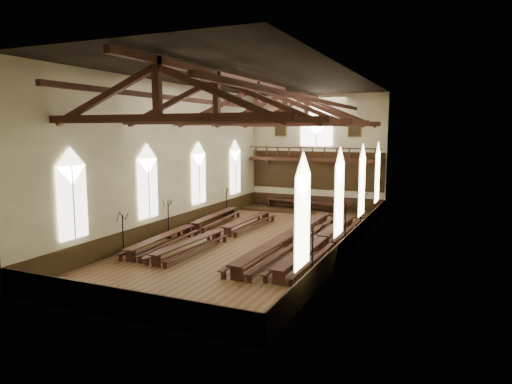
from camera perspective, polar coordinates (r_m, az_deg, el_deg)
ground at (r=28.80m, az=0.06°, el=-6.18°), size 26.00×26.00×0.00m
room_walls at (r=27.96m, az=0.06°, el=6.78°), size 26.00×26.00×26.00m
wainscot_band at (r=28.66m, az=0.06°, el=-5.01°), size 12.00×26.00×1.20m
side_windows at (r=28.14m, az=0.06°, el=1.24°), size 11.85×19.80×4.50m
end_window at (r=40.11m, az=7.56°, el=8.08°), size 2.80×0.12×3.80m
minstrels_gallery at (r=39.99m, az=7.38°, el=3.33°), size 11.80×1.24×3.70m
portraits at (r=40.11m, az=7.56°, el=7.90°), size 7.75×0.09×1.45m
roof_trusses at (r=27.99m, az=0.06°, el=10.38°), size 11.70×25.70×2.80m
refectory_row_a at (r=30.78m, az=-8.13°, el=-4.33°), size 1.96×14.33×0.73m
refectory_row_b at (r=29.33m, az=-4.26°, el=-4.91°), size 1.67×14.05×0.71m
refectory_row_c at (r=27.62m, az=4.29°, el=-5.54°), size 1.73×14.97×0.81m
refectory_row_d at (r=27.16m, az=8.24°, el=-5.91°), size 1.61×14.52×0.76m
dais at (r=39.40m, az=6.14°, el=-2.31°), size 11.40×2.91×0.19m
high_table at (r=39.28m, az=6.15°, el=-1.32°), size 7.43×1.84×0.69m
high_chairs at (r=39.98m, az=6.47°, el=-1.24°), size 7.64×0.44×0.99m
candelabrum_left_near at (r=26.64m, az=-16.25°, el=-6.01°), size 0.71×0.72×2.42m
candelabrum_left_mid at (r=30.02m, az=-10.87°, el=-4.24°), size 0.77×0.72×2.54m
candelabrum_left_far at (r=36.86m, az=-3.70°, el=-1.97°), size 0.72×0.70×2.40m
candelabrum_right_near at (r=20.94m, az=7.06°, el=-9.16°), size 0.83×0.83×2.81m
candelabrum_right_mid at (r=27.10m, az=11.09°, el=-5.32°), size 0.84×0.85×2.86m
candelabrum_right_far at (r=31.39m, az=12.89°, el=-3.58°), size 0.82×0.87×2.87m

